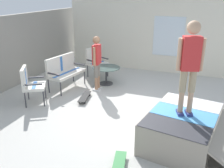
{
  "coord_description": "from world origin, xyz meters",
  "views": [
    {
      "loc": [
        -5.42,
        -1.7,
        2.89
      ],
      "look_at": [
        0.02,
        0.38,
        0.7
      ],
      "focal_mm": 39.81,
      "sensor_mm": 36.0,
      "label": 1
    }
  ],
  "objects_px": {
    "patio_chair_near_house": "(95,59)",
    "person_watching": "(97,60)",
    "patio_chair_by_wall": "(30,82)",
    "patio_bench": "(64,69)",
    "person_skater": "(190,62)",
    "patio_table": "(106,72)",
    "skateboard_spare": "(119,166)",
    "skate_ramp": "(184,128)",
    "skateboard_by_bench": "(85,97)"
  },
  "relations": [
    {
      "from": "person_skater",
      "to": "patio_chair_by_wall",
      "type": "bearing_deg",
      "value": 83.08
    },
    {
      "from": "patio_bench",
      "to": "person_watching",
      "type": "height_order",
      "value": "person_watching"
    },
    {
      "from": "person_watching",
      "to": "skateboard_spare",
      "type": "xyz_separation_m",
      "value": [
        -3.25,
        -1.85,
        -0.88
      ]
    },
    {
      "from": "patio_bench",
      "to": "patio_table",
      "type": "xyz_separation_m",
      "value": [
        0.77,
        -1.11,
        -0.21
      ]
    },
    {
      "from": "patio_table",
      "to": "person_skater",
      "type": "xyz_separation_m",
      "value": [
        -2.61,
        -2.7,
        1.29
      ]
    },
    {
      "from": "patio_bench",
      "to": "person_skater",
      "type": "xyz_separation_m",
      "value": [
        -1.84,
        -3.81,
        1.08
      ]
    },
    {
      "from": "skate_ramp",
      "to": "patio_chair_near_house",
      "type": "bearing_deg",
      "value": 46.53
    },
    {
      "from": "skate_ramp",
      "to": "skateboard_by_bench",
      "type": "xyz_separation_m",
      "value": [
        1.21,
        2.82,
        -0.24
      ]
    },
    {
      "from": "patio_chair_near_house",
      "to": "skateboard_by_bench",
      "type": "height_order",
      "value": "patio_chair_near_house"
    },
    {
      "from": "patio_chair_by_wall",
      "to": "person_watching",
      "type": "xyz_separation_m",
      "value": [
        1.53,
        -1.28,
        0.36
      ]
    },
    {
      "from": "skate_ramp",
      "to": "skateboard_by_bench",
      "type": "height_order",
      "value": "skate_ramp"
    },
    {
      "from": "patio_table",
      "to": "skateboard_by_bench",
      "type": "bearing_deg",
      "value": 176.08
    },
    {
      "from": "skateboard_by_bench",
      "to": "skateboard_spare",
      "type": "bearing_deg",
      "value": -142.37
    },
    {
      "from": "patio_chair_by_wall",
      "to": "skateboard_spare",
      "type": "bearing_deg",
      "value": -118.8
    },
    {
      "from": "skate_ramp",
      "to": "patio_bench",
      "type": "bearing_deg",
      "value": 64.54
    },
    {
      "from": "patio_chair_by_wall",
      "to": "patio_chair_near_house",
      "type": "bearing_deg",
      "value": -13.66
    },
    {
      "from": "skate_ramp",
      "to": "person_skater",
      "type": "bearing_deg",
      "value": 116.09
    },
    {
      "from": "patio_chair_near_house",
      "to": "skateboard_spare",
      "type": "xyz_separation_m",
      "value": [
        -4.46,
        -2.46,
        -0.53
      ]
    },
    {
      "from": "patio_bench",
      "to": "patio_chair_by_wall",
      "type": "bearing_deg",
      "value": 170.36
    },
    {
      "from": "patio_table",
      "to": "patio_bench",
      "type": "bearing_deg",
      "value": 124.85
    },
    {
      "from": "patio_chair_by_wall",
      "to": "skateboard_by_bench",
      "type": "xyz_separation_m",
      "value": [
        0.73,
        -1.24,
        -0.53
      ]
    },
    {
      "from": "skate_ramp",
      "to": "person_watching",
      "type": "height_order",
      "value": "person_watching"
    },
    {
      "from": "patio_chair_by_wall",
      "to": "person_skater",
      "type": "bearing_deg",
      "value": -96.92
    },
    {
      "from": "skate_ramp",
      "to": "patio_chair_near_house",
      "type": "xyz_separation_m",
      "value": [
        3.22,
        3.4,
        0.29
      ]
    },
    {
      "from": "patio_chair_near_house",
      "to": "person_watching",
      "type": "height_order",
      "value": "person_watching"
    },
    {
      "from": "patio_table",
      "to": "skateboard_by_bench",
      "type": "distance_m",
      "value": 1.43
    },
    {
      "from": "patio_chair_by_wall",
      "to": "skateboard_spare",
      "type": "distance_m",
      "value": 3.61
    },
    {
      "from": "patio_chair_near_house",
      "to": "person_skater",
      "type": "height_order",
      "value": "person_skater"
    },
    {
      "from": "patio_chair_by_wall",
      "to": "person_watching",
      "type": "height_order",
      "value": "person_watching"
    },
    {
      "from": "patio_chair_by_wall",
      "to": "patio_table",
      "type": "relative_size",
      "value": 1.13
    },
    {
      "from": "patio_chair_by_wall",
      "to": "skateboard_spare",
      "type": "height_order",
      "value": "patio_chair_by_wall"
    },
    {
      "from": "skate_ramp",
      "to": "patio_table",
      "type": "distance_m",
      "value": 3.77
    },
    {
      "from": "patio_table",
      "to": "skateboard_spare",
      "type": "bearing_deg",
      "value": -154.95
    },
    {
      "from": "patio_chair_by_wall",
      "to": "patio_table",
      "type": "xyz_separation_m",
      "value": [
        2.12,
        -1.33,
        -0.21
      ]
    },
    {
      "from": "skateboard_spare",
      "to": "patio_bench",
      "type": "bearing_deg",
      "value": 43.38
    },
    {
      "from": "person_watching",
      "to": "skateboard_spare",
      "type": "bearing_deg",
      "value": -150.34
    },
    {
      "from": "skate_ramp",
      "to": "patio_bench",
      "type": "distance_m",
      "value": 4.26
    },
    {
      "from": "person_watching",
      "to": "skateboard_spare",
      "type": "height_order",
      "value": "person_watching"
    },
    {
      "from": "person_watching",
      "to": "person_skater",
      "type": "bearing_deg",
      "value": -126.25
    },
    {
      "from": "person_skater",
      "to": "skateboard_by_bench",
      "type": "height_order",
      "value": "person_skater"
    },
    {
      "from": "patio_chair_by_wall",
      "to": "patio_bench",
      "type": "bearing_deg",
      "value": -9.64
    },
    {
      "from": "patio_table",
      "to": "person_skater",
      "type": "relative_size",
      "value": 0.51
    },
    {
      "from": "skateboard_by_bench",
      "to": "person_watching",
      "type": "bearing_deg",
      "value": -2.56
    },
    {
      "from": "patio_table",
      "to": "person_watching",
      "type": "relative_size",
      "value": 0.54
    },
    {
      "from": "patio_bench",
      "to": "patio_chair_by_wall",
      "type": "xyz_separation_m",
      "value": [
        -1.35,
        0.23,
        -0.0
      ]
    },
    {
      "from": "skate_ramp",
      "to": "patio_chair_near_house",
      "type": "relative_size",
      "value": 2.32
    },
    {
      "from": "patio_chair_by_wall",
      "to": "person_watching",
      "type": "distance_m",
      "value": 2.03
    },
    {
      "from": "patio_chair_near_house",
      "to": "patio_table",
      "type": "bearing_deg",
      "value": -133.12
    },
    {
      "from": "person_skater",
      "to": "skateboard_spare",
      "type": "relative_size",
      "value": 2.15
    },
    {
      "from": "skate_ramp",
      "to": "patio_chair_by_wall",
      "type": "distance_m",
      "value": 4.1
    }
  ]
}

